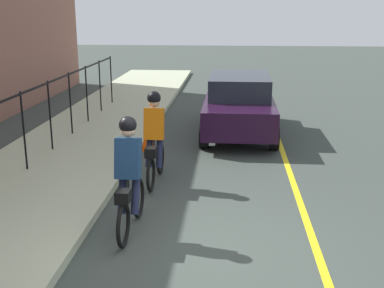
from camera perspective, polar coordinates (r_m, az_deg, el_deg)
ground_plane at (r=6.98m, az=1.26°, el=-13.16°), size 80.00×80.00×0.00m
lane_line_centre at (r=7.08m, az=14.66°, el=-13.22°), size 36.00×0.12×0.01m
cyclist_lead at (r=9.54m, az=-4.34°, el=0.64°), size 1.71×0.37×1.83m
cyclist_follow at (r=7.44m, az=-7.25°, el=-3.75°), size 1.71×0.37×1.83m
parked_sedan_rear at (r=13.51m, az=5.43°, el=4.62°), size 4.41×1.94×1.58m
traffic_cone_far at (r=11.98m, az=-5.10°, el=0.57°), size 0.36×0.36×0.56m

